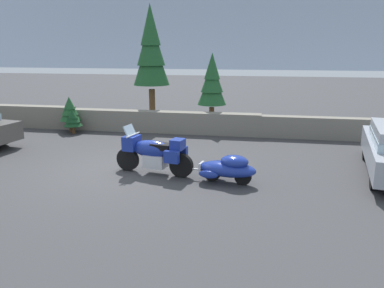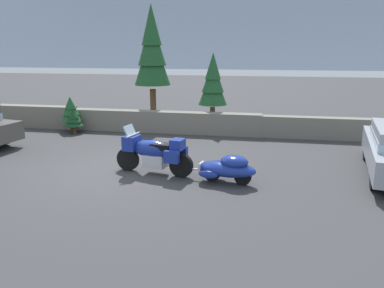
{
  "view_description": "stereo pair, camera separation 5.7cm",
  "coord_description": "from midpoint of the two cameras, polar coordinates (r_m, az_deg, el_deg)",
  "views": [
    {
      "loc": [
        4.0,
        -9.81,
        3.39
      ],
      "look_at": [
        2.15,
        0.13,
        0.85
      ],
      "focal_mm": 35.57,
      "sensor_mm": 36.0,
      "label": 1
    },
    {
      "loc": [
        4.05,
        -9.8,
        3.39
      ],
      "look_at": [
        2.15,
        0.13,
        0.85
      ],
      "focal_mm": 35.57,
      "sensor_mm": 36.0,
      "label": 2
    }
  ],
  "objects": [
    {
      "name": "ground_plane",
      "position": [
        11.13,
        -10.96,
        -3.9
      ],
      "size": [
        80.0,
        80.0,
        0.0
      ],
      "primitive_type": "plane",
      "color": "#38383A"
    },
    {
      "name": "stone_guard_wall",
      "position": [
        16.0,
        -6.28,
        3.42
      ],
      "size": [
        24.0,
        0.56,
        0.96
      ],
      "color": "slate",
      "rests_on": "ground"
    },
    {
      "name": "distant_ridgeline",
      "position": [
        105.21,
        8.99,
        16.44
      ],
      "size": [
        240.0,
        80.0,
        16.0
      ],
      "primitive_type": "cube",
      "color": "#99A8BF",
      "rests_on": "ground"
    },
    {
      "name": "touring_motorcycle",
      "position": [
        10.53,
        -5.66,
        -1.21
      ],
      "size": [
        2.3,
        0.99,
        1.33
      ],
      "color": "black",
      "rests_on": "ground"
    },
    {
      "name": "car_shaped_trailer",
      "position": [
        9.84,
        5.54,
        -3.59
      ],
      "size": [
        2.23,
        0.98,
        0.76
      ],
      "color": "black",
      "rests_on": "ground"
    },
    {
      "name": "pine_tree_tall",
      "position": [
        17.96,
        -5.95,
        13.94
      ],
      "size": [
        1.67,
        1.67,
        5.37
      ],
      "color": "brown",
      "rests_on": "ground"
    },
    {
      "name": "pine_tree_secondary",
      "position": [
        16.35,
        3.25,
        9.31
      ],
      "size": [
        1.23,
        1.23,
        3.25
      ],
      "color": "brown",
      "rests_on": "ground"
    },
    {
      "name": "pine_sapling_near",
      "position": [
        16.32,
        -17.23,
        3.64
      ],
      "size": [
        0.76,
        0.76,
        0.97
      ],
      "color": "brown",
      "rests_on": "ground"
    },
    {
      "name": "pine_sapling_farther",
      "position": [
        16.66,
        -17.63,
        4.9
      ],
      "size": [
        0.86,
        0.86,
        1.47
      ],
      "color": "brown",
      "rests_on": "ground"
    }
  ]
}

